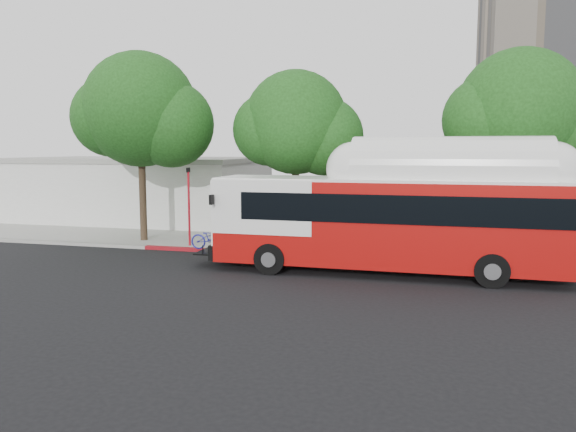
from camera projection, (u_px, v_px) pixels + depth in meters
ground at (283, 276)px, 21.66m from camera, size 120.00×120.00×0.00m
sidewalk at (317, 246)px, 27.89m from camera, size 60.00×5.00×0.15m
curb_strip at (306, 255)px, 25.39m from camera, size 60.00×0.30×0.15m
red_curb_segment at (243, 252)px, 26.15m from camera, size 10.00×0.32×0.16m
street_tree_left at (149, 114)px, 28.34m from camera, size 6.67×5.80×9.74m
street_tree_mid at (304, 127)px, 26.91m from camera, size 5.75×5.00×8.62m
street_tree_right at (530, 116)px, 24.16m from camera, size 6.21×5.40×9.18m
low_commercial_bldg at (139, 188)px, 38.36m from camera, size 16.20×10.20×4.25m
transit_bus at (390, 223)px, 21.79m from camera, size 14.50×3.19×4.28m
signal_pole at (189, 207)px, 27.28m from camera, size 0.11×0.38×3.96m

